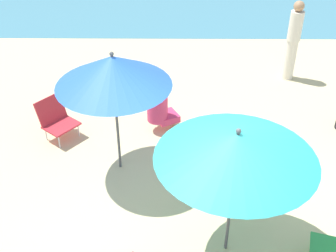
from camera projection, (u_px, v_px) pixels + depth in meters
ground_plane at (210, 241)px, 5.61m from camera, size 40.00×40.00×0.00m
umbrella_teal at (237, 146)px, 4.61m from camera, size 1.79×1.79×1.84m
umbrella_blue at (113, 71)px, 5.90m from camera, size 1.63×1.63×1.96m
beach_chair_a at (231, 164)px, 6.47m from camera, size 0.64×0.69×0.54m
beach_chair_d at (56, 118)px, 7.33m from camera, size 0.74×0.74×0.70m
person_a at (293, 40)px, 8.81m from camera, size 0.27×0.27×1.66m
person_b at (160, 107)px, 7.44m from camera, size 0.58×0.50×0.94m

